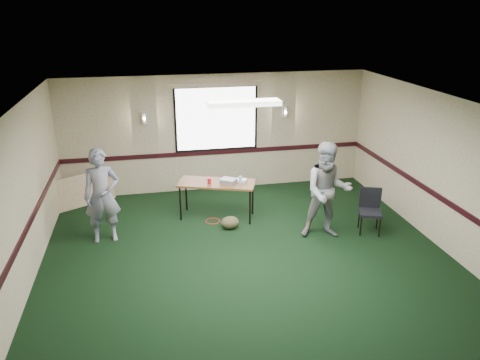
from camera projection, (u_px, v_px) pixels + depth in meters
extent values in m
plane|color=black|center=(256.00, 277.00, 7.56)|extent=(8.00, 8.00, 0.00)
plane|color=tan|center=(216.00, 133.00, 10.75)|extent=(7.00, 0.00, 7.00)
plane|color=tan|center=(10.00, 221.00, 6.43)|extent=(0.00, 8.00, 8.00)
plane|color=tan|center=(462.00, 184.00, 7.75)|extent=(0.00, 8.00, 8.00)
plane|color=beige|center=(259.00, 113.00, 6.61)|extent=(8.00, 8.00, 0.00)
cube|color=black|center=(217.00, 152.00, 10.90)|extent=(7.00, 0.03, 0.10)
cube|color=black|center=(17.00, 249.00, 6.59)|extent=(0.03, 8.00, 0.10)
cube|color=black|center=(457.00, 208.00, 7.90)|extent=(0.03, 8.00, 0.10)
cube|color=black|center=(216.00, 119.00, 10.60)|extent=(1.90, 0.01, 1.50)
cube|color=white|center=(216.00, 119.00, 10.60)|extent=(1.80, 0.02, 1.40)
cube|color=tan|center=(216.00, 84.00, 10.33)|extent=(2.05, 0.08, 0.10)
cylinder|color=silver|center=(144.00, 118.00, 10.23)|extent=(0.16, 0.16, 0.25)
cylinder|color=silver|center=(285.00, 112.00, 10.84)|extent=(0.16, 0.16, 0.25)
cube|color=white|center=(244.00, 103.00, 7.55)|extent=(1.20, 0.32, 0.08)
cube|color=brown|center=(217.00, 183.00, 9.43)|extent=(1.66, 1.09, 0.04)
cylinder|color=black|center=(180.00, 204.00, 9.43)|extent=(0.04, 0.04, 0.73)
cylinder|color=black|center=(250.00, 207.00, 9.25)|extent=(0.04, 0.04, 0.73)
cylinder|color=black|center=(186.00, 194.00, 9.88)|extent=(0.04, 0.04, 0.73)
cylinder|color=black|center=(253.00, 198.00, 9.71)|extent=(0.04, 0.04, 0.73)
cube|color=gray|center=(228.00, 181.00, 9.35)|extent=(0.37, 0.36, 0.10)
cube|color=white|center=(242.00, 180.00, 9.47)|extent=(0.25, 0.24, 0.05)
cylinder|color=red|center=(209.00, 181.00, 9.33)|extent=(0.08, 0.08, 0.12)
cylinder|color=#81A7D4|center=(240.00, 181.00, 9.26)|extent=(0.06, 0.06, 0.18)
ellipsoid|color=#463E28|center=(230.00, 223.00, 9.16)|extent=(0.42, 0.35, 0.25)
torus|color=red|center=(213.00, 221.00, 9.49)|extent=(0.38, 0.38, 0.02)
cube|color=tan|center=(84.00, 190.00, 10.17)|extent=(1.27, 0.85, 0.69)
cube|color=black|center=(370.00, 213.00, 8.91)|extent=(0.53, 0.53, 0.06)
cube|color=black|center=(370.00, 197.00, 9.01)|extent=(0.40, 0.18, 0.41)
cylinder|color=black|center=(361.00, 226.00, 8.85)|extent=(0.03, 0.03, 0.39)
cylinder|color=black|center=(380.00, 228.00, 8.80)|extent=(0.03, 0.03, 0.39)
cylinder|color=black|center=(359.00, 219.00, 9.17)|extent=(0.03, 0.03, 0.39)
cylinder|color=black|center=(377.00, 220.00, 9.13)|extent=(0.03, 0.03, 0.39)
imported|color=#3C4B85|center=(102.00, 196.00, 8.46)|extent=(0.68, 0.48, 1.77)
imported|color=#708EAE|center=(328.00, 191.00, 8.58)|extent=(1.01, 0.86, 1.84)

